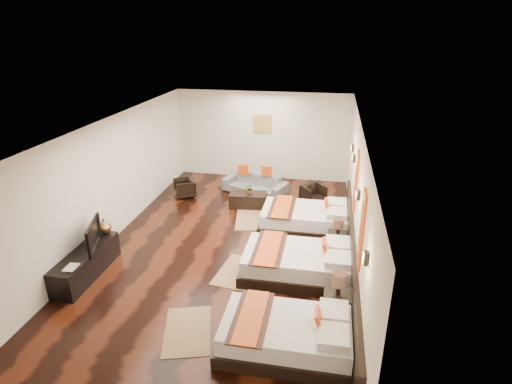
% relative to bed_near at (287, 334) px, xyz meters
% --- Properties ---
extents(floor, '(5.50, 9.50, 0.01)m').
position_rel_bed_near_xyz_m(floor, '(-1.70, 2.84, -0.27)').
color(floor, black).
rests_on(floor, ground).
extents(ceiling, '(5.50, 9.50, 0.01)m').
position_rel_bed_near_xyz_m(ceiling, '(-1.70, 2.84, 2.53)').
color(ceiling, white).
rests_on(ceiling, floor).
extents(back_wall, '(5.50, 0.01, 2.80)m').
position_rel_bed_near_xyz_m(back_wall, '(-1.70, 7.59, 1.13)').
color(back_wall, silver).
rests_on(back_wall, floor).
extents(left_wall, '(0.01, 9.50, 2.80)m').
position_rel_bed_near_xyz_m(left_wall, '(-4.45, 2.84, 1.13)').
color(left_wall, silver).
rests_on(left_wall, floor).
extents(right_wall, '(0.01, 9.50, 2.80)m').
position_rel_bed_near_xyz_m(right_wall, '(1.05, 2.84, 1.13)').
color(right_wall, silver).
rests_on(right_wall, floor).
extents(headboard_panel, '(0.08, 6.60, 0.90)m').
position_rel_bed_near_xyz_m(headboard_panel, '(1.01, 2.04, 0.18)').
color(headboard_panel, black).
rests_on(headboard_panel, floor).
extents(bed_near, '(2.06, 1.30, 0.79)m').
position_rel_bed_near_xyz_m(bed_near, '(0.00, 0.00, 0.00)').
color(bed_near, black).
rests_on(bed_near, floor).
extents(bed_mid, '(2.22, 1.40, 0.85)m').
position_rel_bed_near_xyz_m(bed_mid, '(0.00, 2.05, 0.02)').
color(bed_mid, black).
rests_on(bed_mid, floor).
extents(bed_far, '(2.18, 1.37, 0.83)m').
position_rel_bed_near_xyz_m(bed_far, '(0.00, 4.11, 0.01)').
color(bed_far, black).
rests_on(bed_far, floor).
extents(nightstand_a, '(0.46, 0.46, 0.92)m').
position_rel_bed_near_xyz_m(nightstand_a, '(0.75, 0.86, 0.05)').
color(nightstand_a, black).
rests_on(nightstand_a, floor).
extents(nightstand_b, '(0.42, 0.42, 0.82)m').
position_rel_bed_near_xyz_m(nightstand_b, '(0.75, 3.11, 0.02)').
color(nightstand_b, black).
rests_on(nightstand_b, floor).
extents(jute_mat_near, '(1.05, 1.36, 0.01)m').
position_rel_bed_near_xyz_m(jute_mat_near, '(-1.67, 0.09, -0.26)').
color(jute_mat_near, '#96724C').
rests_on(jute_mat_near, floor).
extents(jute_mat_mid, '(0.92, 1.30, 0.01)m').
position_rel_bed_near_xyz_m(jute_mat_mid, '(-1.23, 1.94, -0.26)').
color(jute_mat_mid, '#96724C').
rests_on(jute_mat_mid, floor).
extents(jute_mat_far, '(0.94, 1.31, 0.01)m').
position_rel_bed_near_xyz_m(jute_mat_far, '(-1.44, 4.35, -0.26)').
color(jute_mat_far, '#96724C').
rests_on(jute_mat_far, floor).
extents(tv_console, '(0.50, 1.80, 0.55)m').
position_rel_bed_near_xyz_m(tv_console, '(-4.20, 1.28, 0.01)').
color(tv_console, black).
rests_on(tv_console, floor).
extents(tv, '(0.42, 0.96, 0.56)m').
position_rel_bed_near_xyz_m(tv, '(-4.15, 1.45, 0.56)').
color(tv, black).
rests_on(tv, tv_console).
extents(book, '(0.23, 0.29, 0.03)m').
position_rel_bed_near_xyz_m(book, '(-4.20, 0.68, 0.29)').
color(book, black).
rests_on(book, tv_console).
extents(figurine, '(0.32, 0.32, 0.32)m').
position_rel_bed_near_xyz_m(figurine, '(-4.20, 2.08, 0.44)').
color(figurine, brown).
rests_on(figurine, tv_console).
extents(sofa, '(2.06, 1.32, 0.56)m').
position_rel_bed_near_xyz_m(sofa, '(-1.67, 6.21, 0.01)').
color(sofa, slate).
rests_on(sofa, floor).
extents(armchair_left, '(0.79, 0.78, 0.53)m').
position_rel_bed_near_xyz_m(armchair_left, '(-3.64, 5.52, -0.00)').
color(armchair_left, black).
rests_on(armchair_left, floor).
extents(armchair_right, '(0.82, 0.82, 0.54)m').
position_rel_bed_near_xyz_m(armchair_right, '(0.08, 5.73, -0.00)').
color(armchair_right, black).
rests_on(armchair_right, floor).
extents(coffee_table, '(1.04, 0.58, 0.40)m').
position_rel_bed_near_xyz_m(coffee_table, '(-1.67, 5.16, -0.07)').
color(coffee_table, black).
rests_on(coffee_table, floor).
extents(table_plant, '(0.27, 0.24, 0.28)m').
position_rel_bed_near_xyz_m(table_plant, '(-1.63, 5.18, 0.27)').
color(table_plant, '#25551C').
rests_on(table_plant, coffee_table).
extents(orange_panel_a, '(0.04, 0.40, 1.30)m').
position_rel_bed_near_xyz_m(orange_panel_a, '(1.03, 0.94, 1.43)').
color(orange_panel_a, '#D86014').
rests_on(orange_panel_a, right_wall).
extents(orange_panel_b, '(0.04, 0.40, 1.30)m').
position_rel_bed_near_xyz_m(orange_panel_b, '(1.03, 3.14, 1.43)').
color(orange_panel_b, '#D86014').
rests_on(orange_panel_b, right_wall).
extents(sconce_near, '(0.07, 0.12, 0.18)m').
position_rel_bed_near_xyz_m(sconce_near, '(1.01, -0.16, 1.58)').
color(sconce_near, black).
rests_on(sconce_near, right_wall).
extents(sconce_mid, '(0.07, 0.12, 0.18)m').
position_rel_bed_near_xyz_m(sconce_mid, '(1.01, 2.04, 1.58)').
color(sconce_mid, black).
rests_on(sconce_mid, right_wall).
extents(sconce_far, '(0.07, 0.12, 0.18)m').
position_rel_bed_near_xyz_m(sconce_far, '(1.01, 4.24, 1.58)').
color(sconce_far, black).
rests_on(sconce_far, right_wall).
extents(sconce_lounge, '(0.07, 0.12, 0.18)m').
position_rel_bed_near_xyz_m(sconce_lounge, '(1.01, 5.14, 1.58)').
color(sconce_lounge, black).
rests_on(sconce_lounge, right_wall).
extents(gold_artwork, '(0.60, 0.04, 0.60)m').
position_rel_bed_near_xyz_m(gold_artwork, '(-1.70, 7.57, 1.53)').
color(gold_artwork, '#AD873F').
rests_on(gold_artwork, back_wall).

